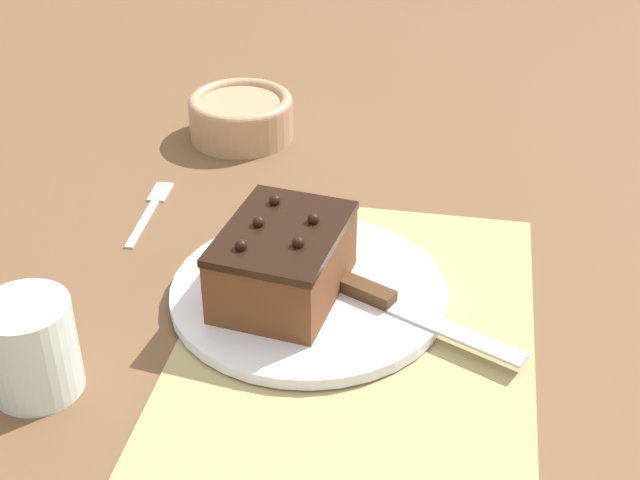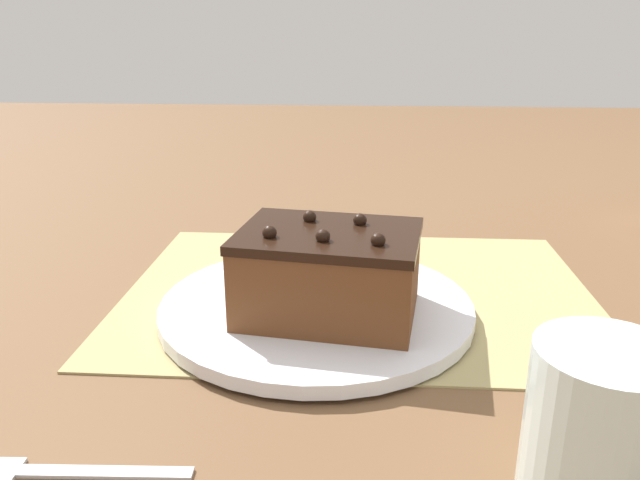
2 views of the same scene
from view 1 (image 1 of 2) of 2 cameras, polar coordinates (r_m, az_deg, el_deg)
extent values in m
plane|color=brown|center=(0.88, 2.50, -5.70)|extent=(3.00, 3.00, 0.00)
cube|color=tan|center=(0.88, 2.50, -5.60)|extent=(0.46, 0.34, 0.00)
cylinder|color=white|center=(0.92, -0.72, -3.35)|extent=(0.28, 0.28, 0.01)
cube|color=brown|center=(0.89, -2.37, -1.59)|extent=(0.16, 0.13, 0.07)
cube|color=black|center=(0.87, -2.43, 0.46)|extent=(0.16, 0.13, 0.01)
sphere|color=black|center=(0.84, -5.08, -0.35)|extent=(0.01, 0.01, 0.01)
sphere|color=black|center=(0.84, -1.40, -0.15)|extent=(0.01, 0.01, 0.01)
sphere|color=black|center=(0.87, -3.96, 1.16)|extent=(0.01, 0.01, 0.01)
sphere|color=black|center=(0.87, -0.42, 1.35)|extent=(0.01, 0.01, 0.01)
sphere|color=black|center=(0.90, -2.91, 2.56)|extent=(0.01, 0.01, 0.01)
cube|color=#472D19|center=(0.90, 2.87, -3.23)|extent=(0.05, 0.07, 0.01)
cube|color=#B7BABF|center=(0.86, 8.70, -5.88)|extent=(0.08, 0.14, 0.00)
cylinder|color=silver|center=(0.83, -17.99, -6.57)|extent=(0.08, 0.08, 0.09)
cylinder|color=tan|center=(1.24, -5.06, 7.71)|extent=(0.14, 0.14, 0.05)
torus|color=tan|center=(1.23, -5.11, 8.81)|extent=(0.14, 0.14, 0.02)
cube|color=#B7BABF|center=(1.06, -11.30, 1.10)|extent=(0.11, 0.01, 0.01)
cube|color=#B7BABF|center=(1.12, -10.18, 3.10)|extent=(0.05, 0.02, 0.01)
camera|label=2|loc=(1.00, -32.58, 10.51)|focal=35.00mm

